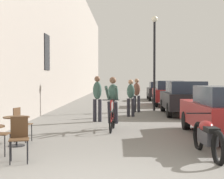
{
  "coord_description": "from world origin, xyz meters",
  "views": [
    {
      "loc": [
        0.42,
        -5.28,
        1.64
      ],
      "look_at": [
        -0.23,
        17.34,
        0.96
      ],
      "focal_mm": 56.61,
      "sensor_mm": 36.0,
      "label": 1
    }
  ],
  "objects_px": {
    "cyclist_on_bicycle": "(113,105)",
    "parked_car_fourth": "(159,90)",
    "cafe_chair_near_toward_wall": "(19,136)",
    "cafe_chair_mid_toward_street": "(20,122)",
    "pedestrian_near": "(97,96)",
    "parked_car_nearest": "(223,111)",
    "pedestrian_mid": "(131,96)",
    "cafe_table_mid": "(16,125)",
    "parked_car_third": "(168,93)",
    "pedestrian_far": "(137,93)",
    "parked_motorcycle": "(208,137)",
    "parked_car_second": "(184,97)",
    "street_lamp": "(154,51)"
  },
  "relations": [
    {
      "from": "parked_car_second",
      "to": "street_lamp",
      "type": "bearing_deg",
      "value": 118.84
    },
    {
      "from": "cafe_table_mid",
      "to": "parked_car_fourth",
      "type": "xyz_separation_m",
      "value": [
        5.43,
        19.13,
        0.22
      ]
    },
    {
      "from": "parked_car_second",
      "to": "pedestrian_mid",
      "type": "bearing_deg",
      "value": -160.98
    },
    {
      "from": "parked_car_second",
      "to": "cyclist_on_bicycle",
      "type": "bearing_deg",
      "value": -122.52
    },
    {
      "from": "street_lamp",
      "to": "parked_car_nearest",
      "type": "bearing_deg",
      "value": -81.91
    },
    {
      "from": "cyclist_on_bicycle",
      "to": "pedestrian_mid",
      "type": "distance_m",
      "value": 4.14
    },
    {
      "from": "pedestrian_near",
      "to": "street_lamp",
      "type": "distance_m",
      "value": 5.94
    },
    {
      "from": "pedestrian_far",
      "to": "cafe_table_mid",
      "type": "bearing_deg",
      "value": -110.16
    },
    {
      "from": "parked_car_second",
      "to": "parked_car_third",
      "type": "relative_size",
      "value": 1.0
    },
    {
      "from": "pedestrian_far",
      "to": "pedestrian_near",
      "type": "bearing_deg",
      "value": -112.53
    },
    {
      "from": "cafe_chair_near_toward_wall",
      "to": "parked_car_second",
      "type": "bearing_deg",
      "value": 62.53
    },
    {
      "from": "parked_car_fourth",
      "to": "cafe_table_mid",
      "type": "bearing_deg",
      "value": -105.85
    },
    {
      "from": "cafe_chair_near_toward_wall",
      "to": "pedestrian_near",
      "type": "xyz_separation_m",
      "value": [
        1.08,
        6.61,
        0.47
      ]
    },
    {
      "from": "street_lamp",
      "to": "pedestrian_near",
      "type": "bearing_deg",
      "value": -118.24
    },
    {
      "from": "parked_car_nearest",
      "to": "cafe_table_mid",
      "type": "bearing_deg",
      "value": -164.59
    },
    {
      "from": "pedestrian_far",
      "to": "parked_car_second",
      "type": "height_order",
      "value": "pedestrian_far"
    },
    {
      "from": "pedestrian_mid",
      "to": "cafe_chair_near_toward_wall",
      "type": "bearing_deg",
      "value": -105.78
    },
    {
      "from": "pedestrian_near",
      "to": "parked_car_fourth",
      "type": "distance_m",
      "value": 14.66
    },
    {
      "from": "cafe_chair_near_toward_wall",
      "to": "pedestrian_near",
      "type": "relative_size",
      "value": 0.51
    },
    {
      "from": "pedestrian_far",
      "to": "parked_motorcycle",
      "type": "distance_m",
      "value": 10.07
    },
    {
      "from": "cyclist_on_bicycle",
      "to": "parked_car_third",
      "type": "height_order",
      "value": "cyclist_on_bicycle"
    },
    {
      "from": "parked_car_fourth",
      "to": "parked_motorcycle",
      "type": "distance_m",
      "value": 20.14
    },
    {
      "from": "parked_car_second",
      "to": "parked_motorcycle",
      "type": "distance_m",
      "value": 8.79
    },
    {
      "from": "street_lamp",
      "to": "parked_car_second",
      "type": "xyz_separation_m",
      "value": [
        1.17,
        -2.12,
        -2.31
      ]
    },
    {
      "from": "street_lamp",
      "to": "parked_car_fourth",
      "type": "distance_m",
      "value": 9.64
    },
    {
      "from": "cafe_table_mid",
      "to": "cyclist_on_bicycle",
      "type": "bearing_deg",
      "value": 50.9
    },
    {
      "from": "cafe_chair_mid_toward_street",
      "to": "parked_car_second",
      "type": "xyz_separation_m",
      "value": [
        5.5,
        7.14,
        0.28
      ]
    },
    {
      "from": "pedestrian_mid",
      "to": "street_lamp",
      "type": "bearing_deg",
      "value": 66.41
    },
    {
      "from": "cafe_table_mid",
      "to": "parked_motorcycle",
      "type": "relative_size",
      "value": 0.34
    },
    {
      "from": "cafe_chair_near_toward_wall",
      "to": "parked_car_nearest",
      "type": "relative_size",
      "value": 0.22
    },
    {
      "from": "cyclist_on_bicycle",
      "to": "pedestrian_near",
      "type": "distance_m",
      "value": 2.27
    },
    {
      "from": "pedestrian_near",
      "to": "cyclist_on_bicycle",
      "type": "bearing_deg",
      "value": -73.36
    },
    {
      "from": "cafe_chair_near_toward_wall",
      "to": "parked_car_nearest",
      "type": "height_order",
      "value": "parked_car_nearest"
    },
    {
      "from": "cafe_chair_near_toward_wall",
      "to": "pedestrian_mid",
      "type": "relative_size",
      "value": 0.55
    },
    {
      "from": "street_lamp",
      "to": "parked_car_nearest",
      "type": "height_order",
      "value": "street_lamp"
    },
    {
      "from": "parked_car_second",
      "to": "parked_car_third",
      "type": "height_order",
      "value": "parked_car_second"
    },
    {
      "from": "cafe_table_mid",
      "to": "cafe_chair_mid_toward_street",
      "type": "bearing_deg",
      "value": 97.1
    },
    {
      "from": "cafe_chair_near_toward_wall",
      "to": "cafe_chair_mid_toward_street",
      "type": "bearing_deg",
      "value": 105.61
    },
    {
      "from": "cyclist_on_bicycle",
      "to": "street_lamp",
      "type": "bearing_deg",
      "value": 74.33
    },
    {
      "from": "cafe_chair_mid_toward_street",
      "to": "parked_motorcycle",
      "type": "height_order",
      "value": "cafe_chair_mid_toward_street"
    },
    {
      "from": "parked_motorcycle",
      "to": "parked_car_second",
      "type": "bearing_deg",
      "value": 83.39
    },
    {
      "from": "cyclist_on_bicycle",
      "to": "parked_car_fourth",
      "type": "relative_size",
      "value": 0.44
    },
    {
      "from": "pedestrian_far",
      "to": "parked_motorcycle",
      "type": "xyz_separation_m",
      "value": [
        1.11,
        -10.0,
        -0.53
      ]
    },
    {
      "from": "parked_car_nearest",
      "to": "parked_car_fourth",
      "type": "bearing_deg",
      "value": 90.05
    },
    {
      "from": "cyclist_on_bicycle",
      "to": "parked_car_second",
      "type": "height_order",
      "value": "cyclist_on_bicycle"
    },
    {
      "from": "cafe_chair_near_toward_wall",
      "to": "pedestrian_mid",
      "type": "xyz_separation_m",
      "value": [
        2.41,
        8.53,
        0.4
      ]
    },
    {
      "from": "pedestrian_mid",
      "to": "parked_motorcycle",
      "type": "height_order",
      "value": "pedestrian_mid"
    },
    {
      "from": "cafe_table_mid",
      "to": "parked_car_third",
      "type": "bearing_deg",
      "value": 67.86
    },
    {
      "from": "pedestrian_mid",
      "to": "parked_car_second",
      "type": "bearing_deg",
      "value": 19.02
    },
    {
      "from": "cafe_chair_near_toward_wall",
      "to": "cyclist_on_bicycle",
      "type": "distance_m",
      "value": 4.78
    }
  ]
}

